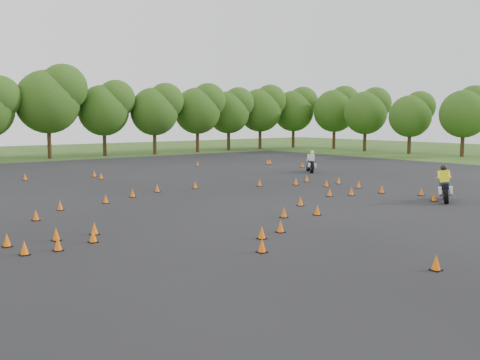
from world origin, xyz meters
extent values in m
plane|color=#2D5119|center=(0.00, 0.00, 0.00)|extent=(140.00, 140.00, 0.00)
plane|color=black|center=(0.00, 6.00, 0.01)|extent=(62.00, 62.00, 0.00)
cone|color=orange|center=(-8.87, 1.56, 0.23)|extent=(0.26, 0.26, 0.45)
cone|color=orange|center=(9.43, 4.04, 0.23)|extent=(0.26, 0.26, 0.45)
cone|color=orange|center=(-1.27, 10.25, 0.23)|extent=(0.26, 0.26, 0.45)
cone|color=orange|center=(16.35, 20.49, 0.23)|extent=(0.26, 0.26, 0.45)
cone|color=orange|center=(9.26, 8.36, 0.23)|extent=(0.26, 0.26, 0.45)
cone|color=orange|center=(-4.42, -2.86, 0.23)|extent=(0.26, 0.26, 0.45)
cone|color=orange|center=(8.35, 5.74, 0.23)|extent=(0.26, 0.26, 0.45)
cone|color=orange|center=(-3.14, -2.47, 0.23)|extent=(0.26, 0.26, 0.45)
cone|color=orange|center=(8.70, 1.76, 0.23)|extent=(0.26, 0.26, 0.45)
cone|color=orange|center=(-11.83, 0.08, 0.23)|extent=(0.26, 0.26, 0.45)
cone|color=orange|center=(5.21, 8.58, 0.23)|extent=(0.26, 0.26, 0.45)
cone|color=orange|center=(-0.95, -0.31, 0.23)|extent=(0.26, 0.26, 0.45)
cone|color=orange|center=(-10.80, -0.03, 0.23)|extent=(0.26, 0.26, 0.45)
cone|color=orange|center=(-10.34, 1.46, 0.23)|extent=(0.26, 0.26, 0.45)
cone|color=orange|center=(-9.70, 5.72, 0.23)|extent=(0.26, 0.26, 0.45)
cone|color=orange|center=(-1.07, 18.62, 0.23)|extent=(0.26, 0.26, 0.45)
cone|color=orange|center=(8.39, -1.81, 0.23)|extent=(0.26, 0.26, 0.45)
cone|color=orange|center=(-3.13, -9.00, 0.23)|extent=(0.26, 0.26, 0.45)
cone|color=orange|center=(-5.69, -4.35, 0.23)|extent=(0.26, 0.26, 0.45)
cone|color=orange|center=(10.08, 22.96, 0.23)|extent=(0.26, 0.26, 0.45)
cone|color=orange|center=(-0.82, 20.39, 0.23)|extent=(0.26, 0.26, 0.45)
cone|color=orange|center=(10.11, 6.26, 0.23)|extent=(0.26, 0.26, 0.45)
cone|color=orange|center=(-3.36, 9.30, 0.23)|extent=(0.26, 0.26, 0.45)
cone|color=orange|center=(-5.52, 21.31, 0.23)|extent=(0.26, 0.26, 0.45)
cone|color=orange|center=(9.68, -0.20, 0.23)|extent=(0.26, 0.26, 0.45)
cone|color=orange|center=(-11.97, 1.58, 0.23)|extent=(0.26, 0.26, 0.45)
cone|color=orange|center=(1.83, 1.48, 0.23)|extent=(0.26, 0.26, 0.45)
cone|color=orange|center=(-7.98, 7.62, 0.23)|extent=(0.26, 0.26, 0.45)
cone|color=orange|center=(-9.42, 0.39, 0.23)|extent=(0.26, 0.26, 0.45)
cone|color=orange|center=(-5.42, 8.21, 0.23)|extent=(0.26, 0.26, 0.45)
cone|color=orange|center=(5.38, 2.77, 0.23)|extent=(0.26, 0.26, 0.45)
cone|color=orange|center=(16.70, 20.55, 0.23)|extent=(0.26, 0.26, 0.45)
cone|color=orange|center=(6.59, 2.24, 0.23)|extent=(0.26, 0.26, 0.45)
cone|color=orange|center=(7.48, 7.60, 0.23)|extent=(0.26, 0.26, 0.45)
cone|color=orange|center=(16.65, 16.19, 0.23)|extent=(0.26, 0.26, 0.45)
cone|color=orange|center=(0.63, -0.81, 0.23)|extent=(0.26, 0.26, 0.45)
cone|color=orange|center=(1.33, 10.15, 0.23)|extent=(0.26, 0.26, 0.45)
camera|label=1|loc=(-16.75, -17.19, 4.34)|focal=40.00mm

